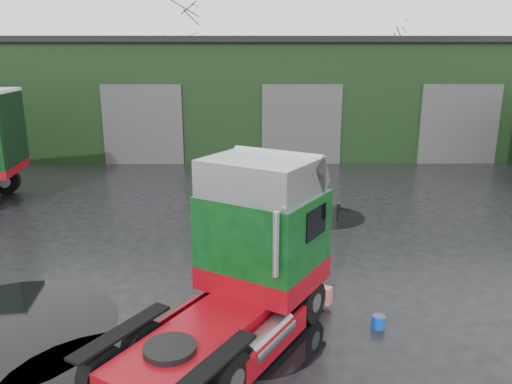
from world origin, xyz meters
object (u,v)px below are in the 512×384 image
hero_tractor (218,267)px  tree_back_a (183,64)px  tree_back_b (381,76)px  wash_bucket (378,322)px  warehouse (292,93)px

hero_tractor → tree_back_a: 33.49m
hero_tractor → tree_back_b: (11.13, 33.00, 1.99)m
tree_back_b → wash_bucket: bearing=-103.9°
warehouse → hero_tractor: 23.25m
wash_bucket → tree_back_b: bearing=76.1°
wash_bucket → tree_back_b: 33.27m
warehouse → wash_bucket: warehouse is taller
hero_tractor → tree_back_b: bearing=103.0°
hero_tractor → tree_back_b: tree_back_b is taller
warehouse → hero_tractor: size_ratio=5.73×
tree_back_a → tree_back_b: 16.03m
warehouse → wash_bucket: bearing=-89.9°
tree_back_a → hero_tractor: bearing=-81.6°
hero_tractor → tree_back_a: bearing=130.1°
tree_back_a → tree_back_b: (16.00, 0.00, -1.00)m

